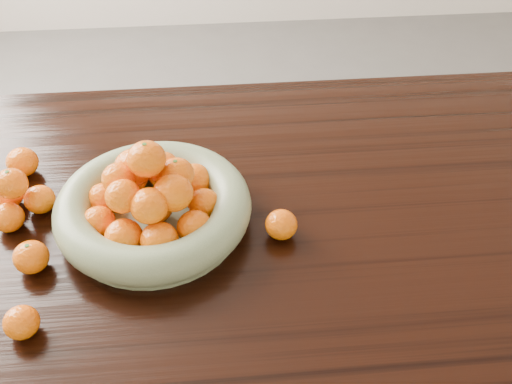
{
  "coord_description": "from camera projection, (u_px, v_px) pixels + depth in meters",
  "views": [
    {
      "loc": [
        -0.03,
        -0.8,
        1.52
      ],
      "look_at": [
        0.04,
        -0.02,
        0.83
      ],
      "focal_mm": 40.0,
      "sensor_mm": 36.0,
      "label": 1
    }
  ],
  "objects": [
    {
      "name": "dining_table",
      "position": [
        234.0,
        249.0,
        1.16
      ],
      "size": [
        2.0,
        1.0,
        0.75
      ],
      "color": "black",
      "rests_on": "ground"
    },
    {
      "name": "fruit_bowl",
      "position": [
        153.0,
        204.0,
        1.06
      ],
      "size": [
        0.37,
        0.37,
        0.18
      ],
      "rotation": [
        0.0,
        0.0,
        -0.2
      ],
      "color": "gray",
      "rests_on": "dining_table"
    },
    {
      "name": "orange_pyramid",
      "position": [
        17.0,
        198.0,
        1.09
      ],
      "size": [
        0.12,
        0.12,
        0.11
      ],
      "rotation": [
        0.0,
        0.0,
        -0.29
      ],
      "color": "orange",
      "rests_on": "dining_table"
    },
    {
      "name": "loose_orange_0",
      "position": [
        31.0,
        257.0,
        0.99
      ],
      "size": [
        0.06,
        0.06,
        0.06
      ],
      "primitive_type": "ellipsoid",
      "color": "orange",
      "rests_on": "dining_table"
    },
    {
      "name": "loose_orange_1",
      "position": [
        21.0,
        322.0,
        0.89
      ],
      "size": [
        0.06,
        0.06,
        0.05
      ],
      "primitive_type": "ellipsoid",
      "color": "orange",
      "rests_on": "dining_table"
    },
    {
      "name": "loose_orange_2",
      "position": [
        281.0,
        225.0,
        1.05
      ],
      "size": [
        0.06,
        0.06,
        0.06
      ],
      "primitive_type": "ellipsoid",
      "color": "orange",
      "rests_on": "dining_table"
    },
    {
      "name": "loose_orange_3",
      "position": [
        22.0,
        162.0,
        1.19
      ],
      "size": [
        0.07,
        0.07,
        0.06
      ],
      "primitive_type": "ellipsoid",
      "color": "orange",
      "rests_on": "dining_table"
    }
  ]
}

